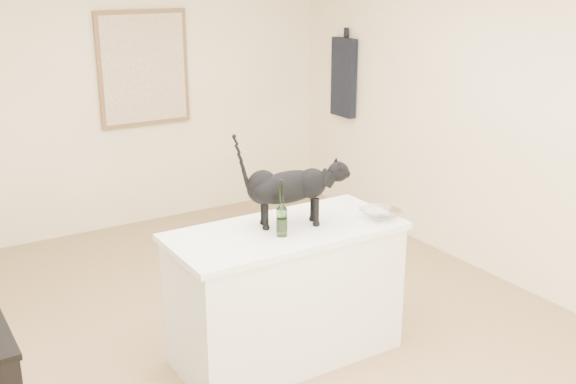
{
  "coord_description": "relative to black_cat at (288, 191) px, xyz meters",
  "views": [
    {
      "loc": [
        -2.03,
        -3.65,
        2.46
      ],
      "look_at": [
        0.15,
        -0.15,
        1.12
      ],
      "focal_mm": 42.88,
      "sensor_mm": 36.0,
      "label": 1
    }
  ],
  "objects": [
    {
      "name": "wine_bottle",
      "position": [
        -0.13,
        -0.14,
        -0.07
      ],
      "size": [
        0.09,
        0.09,
        0.31
      ],
      "primitive_type": "cylinder",
      "rotation": [
        0.0,
        0.0,
        0.37
      ],
      "color": "#275421",
      "rests_on": "island_top"
    },
    {
      "name": "wall_right",
      "position": [
        2.1,
        0.16,
        0.17
      ],
      "size": [
        0.0,
        5.5,
        5.5
      ],
      "primitive_type": "plane",
      "rotation": [
        1.57,
        0.0,
        -1.57
      ],
      "color": "#FEF1C5",
      "rests_on": "ground"
    },
    {
      "name": "island_base",
      "position": [
        -0.05,
        -0.04,
        -0.7
      ],
      "size": [
        1.44,
        0.67,
        0.86
      ],
      "primitive_type": "cube",
      "color": "white",
      "rests_on": "floor"
    },
    {
      "name": "artwork_frame",
      "position": [
        0.15,
        2.88,
        0.42
      ],
      "size": [
        0.9,
        0.03,
        1.1
      ],
      "primitive_type": "cube",
      "color": "brown",
      "rests_on": "wall_back"
    },
    {
      "name": "black_cat",
      "position": [
        0.0,
        0.0,
        0.0
      ],
      "size": [
        0.68,
        0.41,
        0.46
      ],
      "primitive_type": null,
      "rotation": [
        0.0,
        0.0,
        -0.35
      ],
      "color": "black",
      "rests_on": "island_top"
    },
    {
      "name": "hanging_garment",
      "position": [
        2.04,
        2.21,
        0.27
      ],
      "size": [
        0.08,
        0.34,
        0.8
      ],
      "primitive_type": "cube",
      "color": "black",
      "rests_on": "wall_right"
    },
    {
      "name": "wall_back",
      "position": [
        -0.15,
        2.91,
        0.17
      ],
      "size": [
        4.5,
        0.0,
        4.5
      ],
      "primitive_type": "plane",
      "rotation": [
        1.57,
        0.0,
        0.0
      ],
      "color": "#FEF1C5",
      "rests_on": "ground"
    },
    {
      "name": "artwork_canvas",
      "position": [
        0.15,
        2.86,
        0.42
      ],
      "size": [
        0.82,
        0.0,
        1.02
      ],
      "primitive_type": "cube",
      "color": "beige",
      "rests_on": "wall_back"
    },
    {
      "name": "island_top",
      "position": [
        -0.05,
        -0.04,
        -0.25
      ],
      "size": [
        1.5,
        0.7,
        0.04
      ],
      "primitive_type": "cube",
      "color": "white",
      "rests_on": "island_base"
    },
    {
      "name": "glass_bowl",
      "position": [
        0.58,
        -0.22,
        -0.2
      ],
      "size": [
        0.29,
        0.29,
        0.06
      ],
      "primitive_type": "imported",
      "rotation": [
        0.0,
        0.0,
        -0.12
      ],
      "color": "white",
      "rests_on": "island_top"
    },
    {
      "name": "floor",
      "position": [
        -0.15,
        0.16,
        -1.13
      ],
      "size": [
        5.5,
        5.5,
        0.0
      ],
      "primitive_type": "plane",
      "color": "#95744F",
      "rests_on": "ground"
    }
  ]
}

